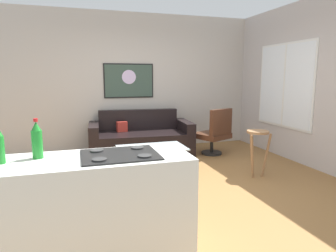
{
  "coord_description": "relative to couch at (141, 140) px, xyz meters",
  "views": [
    {
      "loc": [
        -1.14,
        -3.79,
        1.52
      ],
      "look_at": [
        0.32,
        0.9,
        0.7
      ],
      "focal_mm": 31.87,
      "sensor_mm": 36.0,
      "label": 1
    }
  ],
  "objects": [
    {
      "name": "ground",
      "position": [
        -0.05,
        -1.84,
        -0.31
      ],
      "size": [
        6.4,
        6.4,
        0.04
      ],
      "primitive_type": "cube",
      "color": "olive"
    },
    {
      "name": "back_wall",
      "position": [
        -0.05,
        0.59,
        1.11
      ],
      "size": [
        6.4,
        0.05,
        2.8
      ],
      "primitive_type": "cube",
      "color": "#BEB5AC",
      "rests_on": "ground"
    },
    {
      "name": "right_wall",
      "position": [
        2.58,
        -1.54,
        1.11
      ],
      "size": [
        0.05,
        6.4,
        2.8
      ],
      "primitive_type": "cube",
      "color": "#BBB2AE",
      "rests_on": "ground"
    },
    {
      "name": "couch",
      "position": [
        0.0,
        0.0,
        0.0
      ],
      "size": [
        2.01,
        1.05,
        0.85
      ],
      "color": "black",
      "rests_on": "ground"
    },
    {
      "name": "coffee_table",
      "position": [
        -0.07,
        -1.17,
        0.1
      ],
      "size": [
        1.06,
        0.64,
        0.42
      ],
      "color": "silver",
      "rests_on": "ground"
    },
    {
      "name": "armchair",
      "position": [
        1.38,
        -0.47,
        0.15
      ],
      "size": [
        0.75,
        0.74,
        0.91
      ],
      "color": "black",
      "rests_on": "ground"
    },
    {
      "name": "bar_stool",
      "position": [
        1.42,
        -1.81,
        0.26
      ],
      "size": [
        0.38,
        0.37,
        0.71
      ],
      "color": "#976A44",
      "rests_on": "ground"
    },
    {
      "name": "kitchen_counter",
      "position": [
        -1.18,
        -3.31,
        0.16
      ],
      "size": [
        1.73,
        0.61,
        0.92
      ],
      "color": "white",
      "rests_on": "ground"
    },
    {
      "name": "soda_bottle_2",
      "position": [
        -1.48,
        -3.21,
        0.75
      ],
      "size": [
        0.08,
        0.08,
        0.31
      ],
      "color": "#1E8429",
      "rests_on": "kitchen_counter"
    },
    {
      "name": "wall_painting",
      "position": [
        -0.11,
        0.55,
        1.14
      ],
      "size": [
        1.03,
        0.03,
        0.7
      ],
      "color": "black"
    },
    {
      "name": "window",
      "position": [
        2.54,
        -0.94,
        1.06
      ],
      "size": [
        0.03,
        1.49,
        1.56
      ],
      "color": "silver"
    }
  ]
}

